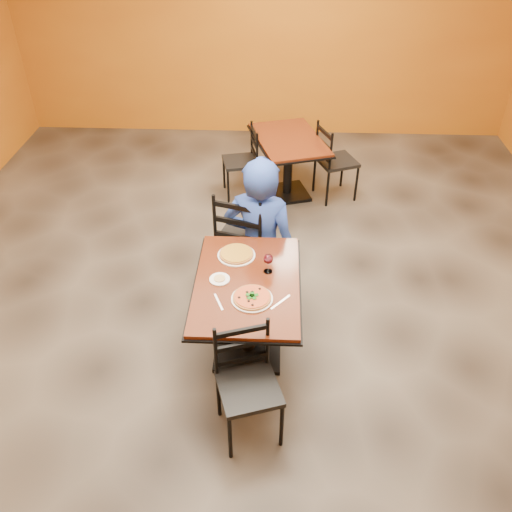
{
  "coord_description": "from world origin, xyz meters",
  "views": [
    {
      "loc": [
        0.21,
        -3.65,
        3.38
      ],
      "look_at": [
        0.06,
        -0.3,
        0.85
      ],
      "focal_mm": 37.5,
      "sensor_mm": 36.0,
      "label": 1
    }
  ],
  "objects_px": {
    "pizza_main": "(252,297)",
    "pizza_far": "(236,254)",
    "chair_main_near": "(249,389)",
    "chair_second_left": "(240,162)",
    "diner": "(260,228)",
    "table_second": "(288,154)",
    "chair_main_far": "(246,236)",
    "wine_glass": "(268,262)",
    "plate_main": "(252,299)",
    "chair_second_right": "(337,161)",
    "plate_far": "(236,255)",
    "table_main": "(247,301)",
    "side_plate": "(220,279)"
  },
  "relations": [
    {
      "from": "chair_second_right",
      "to": "plate_main",
      "type": "xyz_separation_m",
      "value": [
        -0.86,
        -2.82,
        0.29
      ]
    },
    {
      "from": "chair_main_near",
      "to": "chair_second_right",
      "type": "bearing_deg",
      "value": 57.93
    },
    {
      "from": "wine_glass",
      "to": "diner",
      "type": "bearing_deg",
      "value": 97.61
    },
    {
      "from": "diner",
      "to": "plate_far",
      "type": "relative_size",
      "value": 4.52
    },
    {
      "from": "chair_main_near",
      "to": "table_second",
      "type": "bearing_deg",
      "value": 67.35
    },
    {
      "from": "chair_main_far",
      "to": "plate_far",
      "type": "bearing_deg",
      "value": 103.06
    },
    {
      "from": "chair_main_near",
      "to": "wine_glass",
      "type": "distance_m",
      "value": 1.01
    },
    {
      "from": "plate_main",
      "to": "pizza_main",
      "type": "distance_m",
      "value": 0.02
    },
    {
      "from": "chair_main_far",
      "to": "chair_main_near",
      "type": "bearing_deg",
      "value": 110.54
    },
    {
      "from": "wine_glass",
      "to": "chair_main_near",
      "type": "bearing_deg",
      "value": -96.24
    },
    {
      "from": "plate_main",
      "to": "chair_main_far",
      "type": "bearing_deg",
      "value": 96.0
    },
    {
      "from": "side_plate",
      "to": "wine_glass",
      "type": "distance_m",
      "value": 0.4
    },
    {
      "from": "chair_second_right",
      "to": "side_plate",
      "type": "relative_size",
      "value": 5.81
    },
    {
      "from": "table_main",
      "to": "plate_far",
      "type": "relative_size",
      "value": 3.97
    },
    {
      "from": "chair_second_right",
      "to": "side_plate",
      "type": "height_order",
      "value": "chair_second_right"
    },
    {
      "from": "chair_main_far",
      "to": "diner",
      "type": "height_order",
      "value": "diner"
    },
    {
      "from": "chair_main_near",
      "to": "plate_far",
      "type": "distance_m",
      "value": 1.17
    },
    {
      "from": "chair_main_far",
      "to": "plate_main",
      "type": "distance_m",
      "value": 1.17
    },
    {
      "from": "chair_main_near",
      "to": "diner",
      "type": "height_order",
      "value": "diner"
    },
    {
      "from": "pizza_main",
      "to": "wine_glass",
      "type": "height_order",
      "value": "wine_glass"
    },
    {
      "from": "chair_second_left",
      "to": "pizza_main",
      "type": "height_order",
      "value": "chair_second_left"
    },
    {
      "from": "chair_second_right",
      "to": "diner",
      "type": "distance_m",
      "value": 2.01
    },
    {
      "from": "table_second",
      "to": "side_plate",
      "type": "bearing_deg",
      "value": -101.87
    },
    {
      "from": "pizza_main",
      "to": "pizza_far",
      "type": "xyz_separation_m",
      "value": [
        -0.16,
        0.53,
        0.0
      ]
    },
    {
      "from": "pizza_far",
      "to": "chair_main_near",
      "type": "bearing_deg",
      "value": -81.68
    },
    {
      "from": "table_main",
      "to": "chair_main_near",
      "type": "relative_size",
      "value": 1.37
    },
    {
      "from": "plate_main",
      "to": "plate_far",
      "type": "bearing_deg",
      "value": 106.31
    },
    {
      "from": "chair_second_left",
      "to": "chair_main_far",
      "type": "bearing_deg",
      "value": -7.71
    },
    {
      "from": "pizza_main",
      "to": "plate_main",
      "type": "bearing_deg",
      "value": 0.0
    },
    {
      "from": "chair_second_right",
      "to": "chair_main_near",
      "type": "bearing_deg",
      "value": 144.27
    },
    {
      "from": "table_main",
      "to": "pizza_far",
      "type": "distance_m",
      "value": 0.41
    },
    {
      "from": "plate_main",
      "to": "side_plate",
      "type": "height_order",
      "value": "same"
    },
    {
      "from": "table_main",
      "to": "pizza_main",
      "type": "height_order",
      "value": "pizza_main"
    },
    {
      "from": "pizza_main",
      "to": "plate_far",
      "type": "bearing_deg",
      "value": 106.31
    },
    {
      "from": "chair_second_left",
      "to": "chair_second_right",
      "type": "bearing_deg",
      "value": 76.46
    },
    {
      "from": "chair_main_near",
      "to": "diner",
      "type": "bearing_deg",
      "value": 71.62
    },
    {
      "from": "table_main",
      "to": "diner",
      "type": "height_order",
      "value": "diner"
    },
    {
      "from": "table_second",
      "to": "pizza_far",
      "type": "relative_size",
      "value": 4.51
    },
    {
      "from": "chair_second_right",
      "to": "plate_far",
      "type": "height_order",
      "value": "chair_second_right"
    },
    {
      "from": "chair_main_far",
      "to": "wine_glass",
      "type": "relative_size",
      "value": 5.78
    },
    {
      "from": "table_main",
      "to": "chair_main_far",
      "type": "xyz_separation_m",
      "value": [
        -0.07,
        0.94,
        -0.04
      ]
    },
    {
      "from": "pizza_main",
      "to": "pizza_far",
      "type": "relative_size",
      "value": 1.01
    },
    {
      "from": "diner",
      "to": "pizza_far",
      "type": "height_order",
      "value": "diner"
    },
    {
      "from": "diner",
      "to": "wine_glass",
      "type": "height_order",
      "value": "diner"
    },
    {
      "from": "table_second",
      "to": "pizza_main",
      "type": "distance_m",
      "value": 2.84
    },
    {
      "from": "chair_main_far",
      "to": "wine_glass",
      "type": "height_order",
      "value": "chair_main_far"
    },
    {
      "from": "chair_main_far",
      "to": "diner",
      "type": "distance_m",
      "value": 0.27
    },
    {
      "from": "table_second",
      "to": "diner",
      "type": "height_order",
      "value": "diner"
    },
    {
      "from": "table_main",
      "to": "table_second",
      "type": "relative_size",
      "value": 0.97
    },
    {
      "from": "chair_second_left",
      "to": "plate_far",
      "type": "xyz_separation_m",
      "value": [
        0.14,
        -2.29,
        0.32
      ]
    }
  ]
}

